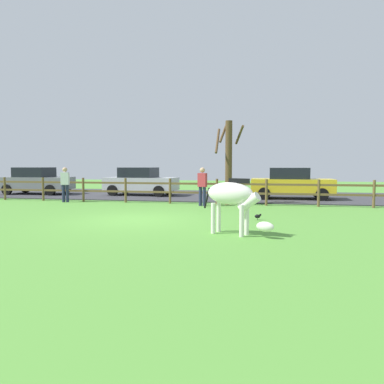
% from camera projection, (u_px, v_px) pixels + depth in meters
% --- Properties ---
extents(ground_plane, '(60.00, 60.00, 0.00)m').
position_uv_depth(ground_plane, '(138.00, 220.00, 11.60)').
color(ground_plane, '#549338').
extents(parking_asphalt, '(28.00, 7.40, 0.05)m').
position_uv_depth(parking_asphalt, '(195.00, 195.00, 20.68)').
color(parking_asphalt, '#38383D').
rests_on(parking_asphalt, ground_plane).
extents(paddock_fence, '(21.54, 0.11, 1.14)m').
position_uv_depth(paddock_fence, '(170.00, 189.00, 16.50)').
color(paddock_fence, brown).
rests_on(paddock_fence, ground_plane).
extents(bare_tree, '(1.23, 1.21, 3.71)m').
position_uv_depth(bare_tree, '(228.00, 160.00, 15.92)').
color(bare_tree, '#513A23').
rests_on(bare_tree, ground_plane).
extents(zebra, '(1.83, 1.00, 1.41)m').
position_uv_depth(zebra, '(233.00, 198.00, 9.04)').
color(zebra, white).
rests_on(zebra, ground_plane).
extents(crow_on_grass, '(0.21, 0.10, 0.20)m').
position_uv_depth(crow_on_grass, '(258.00, 216.00, 11.51)').
color(crow_on_grass, black).
rests_on(crow_on_grass, ground_plane).
extents(parked_car_silver, '(4.08, 2.04, 1.56)m').
position_uv_depth(parked_car_silver, '(141.00, 181.00, 20.50)').
color(parked_car_silver, '#B7BABF').
rests_on(parked_car_silver, parking_asphalt).
extents(parked_car_yellow, '(4.01, 1.90, 1.56)m').
position_uv_depth(parked_car_yellow, '(291.00, 183.00, 18.30)').
color(parked_car_yellow, yellow).
rests_on(parked_car_yellow, parking_asphalt).
extents(parked_car_grey, '(4.04, 1.97, 1.56)m').
position_uv_depth(parked_car_grey, '(36.00, 180.00, 21.30)').
color(parked_car_grey, slate).
rests_on(parked_car_grey, parking_asphalt).
extents(visitor_left_of_tree, '(0.40, 0.29, 1.64)m').
position_uv_depth(visitor_left_of_tree, '(202.00, 185.00, 15.48)').
color(visitor_left_of_tree, '#232847').
rests_on(visitor_left_of_tree, ground_plane).
extents(visitor_right_of_tree, '(0.40, 0.29, 1.64)m').
position_uv_depth(visitor_right_of_tree, '(65.00, 183.00, 17.07)').
color(visitor_right_of_tree, '#232847').
rests_on(visitor_right_of_tree, ground_plane).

